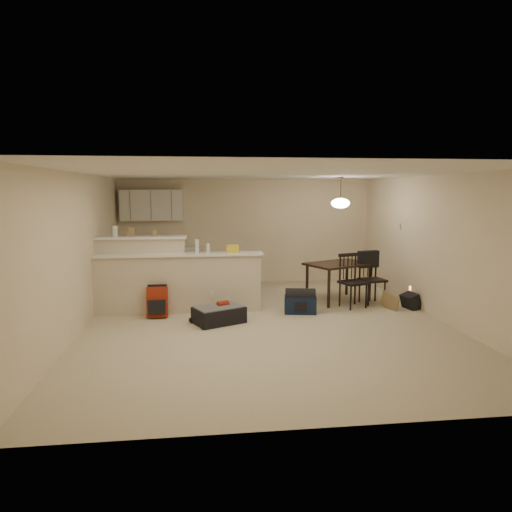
{
  "coord_description": "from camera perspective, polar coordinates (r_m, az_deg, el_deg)",
  "views": [
    {
      "loc": [
        -1.08,
        -7.42,
        2.21
      ],
      "look_at": [
        -0.1,
        0.7,
        1.05
      ],
      "focal_mm": 32.0,
      "sensor_mm": 36.0,
      "label": 1
    }
  ],
  "objects": [
    {
      "name": "room",
      "position": [
        7.56,
        1.39,
        0.77
      ],
      "size": [
        7.0,
        7.02,
        2.5
      ],
      "color": "beige",
      "rests_on": "ground"
    },
    {
      "name": "dining_table",
      "position": [
        9.35,
        10.31,
        -1.43
      ],
      "size": [
        1.49,
        1.28,
        0.78
      ],
      "rotation": [
        0.0,
        0.0,
        0.44
      ],
      "color": "black",
      "rests_on": "ground"
    },
    {
      "name": "pendant_lamp",
      "position": [
        9.23,
        10.51,
        6.57
      ],
      "size": [
        0.36,
        0.36,
        0.62
      ],
      "color": "brown",
      "rests_on": "room"
    },
    {
      "name": "bottle_b",
      "position": [
        8.39,
        -6.01,
        0.97
      ],
      "size": [
        0.06,
        0.06,
        0.18
      ],
      "primitive_type": "cylinder",
      "color": "silver",
      "rests_on": "breakfast_bar"
    },
    {
      "name": "dining_chair_far",
      "position": [
        9.3,
        14.34,
        -2.73
      ],
      "size": [
        0.51,
        0.49,
        1.02
      ],
      "primitive_type": null,
      "rotation": [
        0.0,
        0.0,
        0.17
      ],
      "color": "black",
      "rests_on": "ground"
    },
    {
      "name": "cereal_box",
      "position": [
        8.67,
        -15.31,
        2.89
      ],
      "size": [
        0.1,
        0.07,
        0.16
      ],
      "primitive_type": "cube",
      "color": "#90714A",
      "rests_on": "breakfast_bar"
    },
    {
      "name": "breakfast_bar",
      "position": [
        8.58,
        -11.3,
        -2.85
      ],
      "size": [
        3.08,
        0.58,
        1.39
      ],
      "color": "beige",
      "rests_on": "ground"
    },
    {
      "name": "dining_chair_near",
      "position": [
        8.92,
        12.07,
        -3.07
      ],
      "size": [
        0.56,
        0.55,
        1.03
      ],
      "primitive_type": null,
      "rotation": [
        0.0,
        0.0,
        0.33
      ],
      "color": "black",
      "rests_on": "ground"
    },
    {
      "name": "small_box",
      "position": [
        8.62,
        -12.51,
        2.82
      ],
      "size": [
        0.08,
        0.06,
        0.12
      ],
      "primitive_type": "cube",
      "color": "#90714A",
      "rests_on": "breakfast_bar"
    },
    {
      "name": "red_backpack",
      "position": [
        8.3,
        -12.24,
        -5.63
      ],
      "size": [
        0.36,
        0.23,
        0.54
      ],
      "primitive_type": "cube",
      "rotation": [
        0.0,
        0.0,
        0.02
      ],
      "color": "maroon",
      "rests_on": "ground"
    },
    {
      "name": "jar",
      "position": [
        8.71,
        -17.23,
        2.97
      ],
      "size": [
        0.1,
        0.1,
        0.2
      ],
      "primitive_type": "cylinder",
      "color": "silver",
      "rests_on": "breakfast_bar"
    },
    {
      "name": "kitchen_counter",
      "position": [
        10.8,
        -11.68,
        -1.48
      ],
      "size": [
        1.8,
        0.6,
        0.9
      ],
      "primitive_type": "cube",
      "color": "white",
      "rests_on": "ground"
    },
    {
      "name": "upper_cabinets",
      "position": [
        10.81,
        -12.91,
        6.23
      ],
      "size": [
        1.4,
        0.34,
        0.7
      ],
      "primitive_type": "cube",
      "color": "white",
      "rests_on": "room"
    },
    {
      "name": "suitcase",
      "position": [
        7.81,
        -4.66,
        -7.36
      ],
      "size": [
        0.95,
        0.82,
        0.27
      ],
      "primitive_type": "cube",
      "rotation": [
        0.0,
        0.0,
        0.45
      ],
      "color": "black",
      "rests_on": "ground"
    },
    {
      "name": "black_daypack",
      "position": [
        9.18,
        18.76,
        -5.38
      ],
      "size": [
        0.28,
        0.36,
        0.29
      ],
      "primitive_type": "cube",
      "rotation": [
        0.0,
        0.0,
        1.76
      ],
      "color": "black",
      "rests_on": "ground"
    },
    {
      "name": "thermostat",
      "position": [
        9.88,
        17.47,
        3.58
      ],
      "size": [
        0.02,
        0.12,
        0.12
      ],
      "primitive_type": "cube",
      "color": "beige",
      "rests_on": "room"
    },
    {
      "name": "bottle_a",
      "position": [
        8.38,
        -7.39,
        1.22
      ],
      "size": [
        0.07,
        0.07,
        0.26
      ],
      "primitive_type": "cylinder",
      "color": "silver",
      "rests_on": "breakfast_bar"
    },
    {
      "name": "navy_duffel",
      "position": [
        8.44,
        5.55,
        -6.06
      ],
      "size": [
        0.62,
        0.41,
        0.31
      ],
      "primitive_type": "cube",
      "rotation": [
        0.0,
        0.0,
        -0.17
      ],
      "color": "#121F38",
      "rests_on": "ground"
    },
    {
      "name": "cardboard_sheet",
      "position": [
        9.01,
        16.38,
        -5.45
      ],
      "size": [
        0.18,
        0.38,
        0.31
      ],
      "primitive_type": "cube",
      "rotation": [
        0.0,
        0.0,
        1.99
      ],
      "color": "#90714A",
      "rests_on": "ground"
    },
    {
      "name": "bag_lump",
      "position": [
        8.41,
        -2.96,
        0.88
      ],
      "size": [
        0.22,
        0.18,
        0.14
      ],
      "primitive_type": "cube",
      "color": "#90714A",
      "rests_on": "breakfast_bar"
    }
  ]
}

